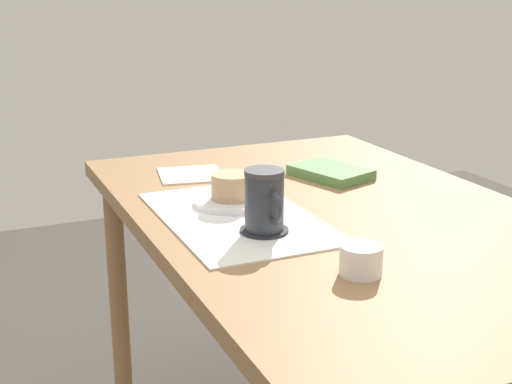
% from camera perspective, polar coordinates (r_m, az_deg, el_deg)
% --- Properties ---
extents(dining_table, '(1.27, 0.79, 0.70)m').
position_cam_1_polar(dining_table, '(1.49, 6.59, -4.31)').
color(dining_table, '#997047').
rests_on(dining_table, ground_plane).
extents(placemat, '(0.46, 0.29, 0.00)m').
position_cam_1_polar(placemat, '(1.42, -1.48, -2.04)').
color(placemat, white).
rests_on(placemat, dining_table).
extents(pastry_plate, '(0.16, 0.16, 0.01)m').
position_cam_1_polar(pastry_plate, '(1.50, -1.92, -0.74)').
color(pastry_plate, white).
rests_on(pastry_plate, placemat).
extents(pastry, '(0.09, 0.09, 0.05)m').
position_cam_1_polar(pastry, '(1.49, -1.93, 0.47)').
color(pastry, tan).
rests_on(pastry, pastry_plate).
extents(coffee_coaster, '(0.09, 0.09, 0.00)m').
position_cam_1_polar(coffee_coaster, '(1.34, 0.66, -3.08)').
color(coffee_coaster, '#232328').
rests_on(coffee_coaster, placemat).
extents(coffee_mug, '(0.11, 0.07, 0.12)m').
position_cam_1_polar(coffee_mug, '(1.32, 0.71, -0.66)').
color(coffee_mug, '#2D333D').
rests_on(coffee_mug, coffee_coaster).
extents(paper_napkin, '(0.18, 0.18, 0.00)m').
position_cam_1_polar(paper_napkin, '(1.73, -5.24, 1.40)').
color(paper_napkin, silver).
rests_on(paper_napkin, dining_table).
extents(sugar_bowl, '(0.07, 0.07, 0.05)m').
position_cam_1_polar(sugar_bowl, '(1.17, 8.40, -5.40)').
color(sugar_bowl, white).
rests_on(sugar_bowl, dining_table).
extents(small_book, '(0.21, 0.17, 0.02)m').
position_cam_1_polar(small_book, '(1.72, 5.99, 1.57)').
color(small_book, '#598C4C').
rests_on(small_book, dining_table).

